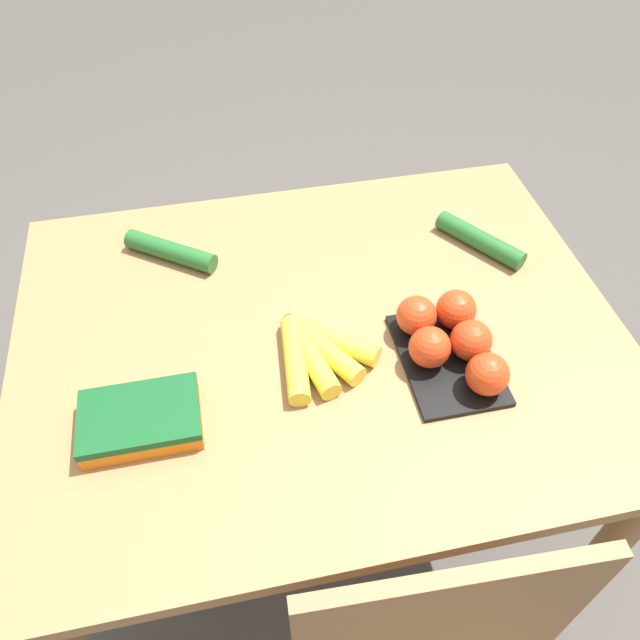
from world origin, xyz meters
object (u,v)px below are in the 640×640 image
object	(u,v)px
cucumber_far	(171,251)
carrot_bag	(140,418)
banana_bunch	(315,350)
cucumber_near	(480,240)
tomato_pack	(451,340)

from	to	relation	value
cucumber_far	carrot_bag	bearing A→B (deg)	80.81
banana_bunch	carrot_bag	distance (m)	0.32
banana_bunch	cucumber_far	bearing A→B (deg)	-53.07
banana_bunch	cucumber_near	xyz separation A→B (m)	(-0.40, -0.22, 0.00)
banana_bunch	tomato_pack	xyz separation A→B (m)	(-0.23, 0.04, 0.02)
tomato_pack	carrot_bag	xyz separation A→B (m)	(0.54, 0.04, -0.01)
carrot_bag	cucumber_near	world-z (taller)	carrot_bag
tomato_pack	cucumber_near	world-z (taller)	tomato_pack
cucumber_near	carrot_bag	bearing A→B (deg)	23.74
tomato_pack	cucumber_far	distance (m)	0.60
banana_bunch	carrot_bag	size ratio (longest dim) A/B	1.01
carrot_bag	cucumber_far	xyz separation A→B (m)	(-0.07, -0.40, -0.01)
tomato_pack	banana_bunch	bearing A→B (deg)	-10.60
cucumber_near	cucumber_far	bearing A→B (deg)	-8.62
banana_bunch	cucumber_far	distance (m)	0.40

